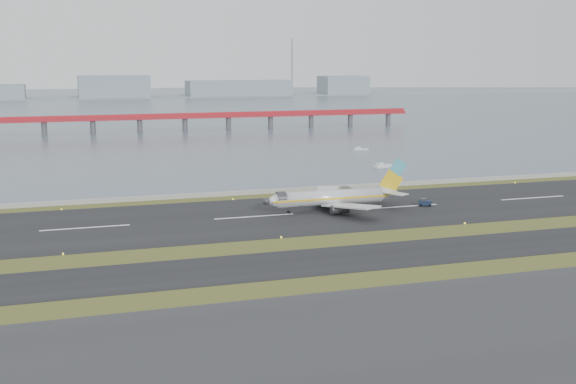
# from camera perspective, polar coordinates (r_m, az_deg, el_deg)

# --- Properties ---
(ground) EXTENTS (1000.00, 1000.00, 0.00)m
(ground) POSITION_cam_1_polar(r_m,az_deg,el_deg) (148.83, 0.31, -4.35)
(ground) COLOR #394318
(ground) RESTS_ON ground
(apron_strip) EXTENTS (1000.00, 50.00, 0.10)m
(apron_strip) POSITION_cam_1_polar(r_m,az_deg,el_deg) (100.52, 10.18, -11.89)
(apron_strip) COLOR #2B2B2D
(apron_strip) RESTS_ON ground
(taxiway_strip) EXTENTS (1000.00, 18.00, 0.10)m
(taxiway_strip) POSITION_cam_1_polar(r_m,az_deg,el_deg) (137.85, 1.84, -5.54)
(taxiway_strip) COLOR black
(taxiway_strip) RESTS_ON ground
(runway_strip) EXTENTS (1000.00, 45.00, 0.10)m
(runway_strip) POSITION_cam_1_polar(r_m,az_deg,el_deg) (176.82, -2.68, -1.96)
(runway_strip) COLOR black
(runway_strip) RESTS_ON ground
(seawall) EXTENTS (1000.00, 2.50, 1.00)m
(seawall) POSITION_cam_1_polar(r_m,az_deg,el_deg) (205.30, -4.83, -0.12)
(seawall) COLOR #969690
(seawall) RESTS_ON ground
(bay_water) EXTENTS (1400.00, 800.00, 1.30)m
(bay_water) POSITION_cam_1_polar(r_m,az_deg,el_deg) (599.80, -13.38, 6.51)
(bay_water) COLOR #4C5C6D
(bay_water) RESTS_ON ground
(red_pier) EXTENTS (260.00, 5.00, 10.20)m
(red_pier) POSITION_cam_1_polar(r_m,az_deg,el_deg) (393.45, -8.16, 5.85)
(red_pier) COLOR #A41C24
(red_pier) RESTS_ON ground
(far_shoreline) EXTENTS (1400.00, 80.00, 60.50)m
(far_shoreline) POSITION_cam_1_polar(r_m,az_deg,el_deg) (759.84, -13.30, 7.74)
(far_shoreline) COLOR gray
(far_shoreline) RESTS_ON ground
(airliner) EXTENTS (38.52, 32.89, 12.80)m
(airliner) POSITION_cam_1_polar(r_m,az_deg,el_deg) (183.69, 3.76, -0.42)
(airliner) COLOR silver
(airliner) RESTS_ON ground
(pushback_tug) EXTENTS (3.72, 3.02, 2.08)m
(pushback_tug) POSITION_cam_1_polar(r_m,az_deg,el_deg) (192.54, 10.75, -0.82)
(pushback_tug) COLOR #121D33
(pushback_tug) RESTS_ON ground
(workboat_near) EXTENTS (8.13, 4.77, 1.88)m
(workboat_near) POSITION_cam_1_polar(r_m,az_deg,el_deg) (259.25, 7.49, 2.05)
(workboat_near) COLOR silver
(workboat_near) RESTS_ON ground
(workboat_far) EXTENTS (6.25, 4.24, 1.46)m
(workboat_far) POSITION_cam_1_polar(r_m,az_deg,el_deg) (308.39, 5.80, 3.39)
(workboat_far) COLOR silver
(workboat_far) RESTS_ON ground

